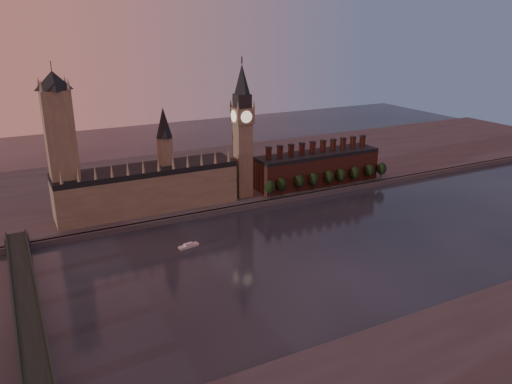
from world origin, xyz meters
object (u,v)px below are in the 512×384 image
river_boat (188,246)px  westminster_bridge (28,314)px  victoria_tower (61,144)px  big_ben (242,130)px

river_boat → westminster_bridge: bearing=-163.1°
victoria_tower → westminster_bridge: size_ratio=0.54×
victoria_tower → big_ben: victoria_tower is taller
big_ben → westminster_bridge: 205.83m
victoria_tower → westminster_bridge: bearing=-106.6°
big_ben → river_boat: bearing=-137.5°
big_ben → westminster_bridge: bearing=-145.7°
westminster_bridge → big_ben: bearing=34.3°
big_ben → river_boat: big_ben is taller
victoria_tower → river_boat: bearing=-48.4°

